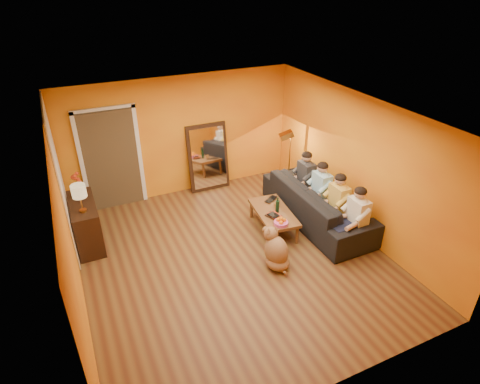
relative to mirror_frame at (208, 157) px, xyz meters
name	(u,v)px	position (x,y,z in m)	size (l,w,h in m)	color
room_shell	(224,184)	(-0.55, -2.26, 0.54)	(5.00, 5.50, 2.60)	brown
white_accent	(60,179)	(-3.04, -0.88, 0.54)	(0.02, 1.90, 2.58)	white
doorway_recess	(111,158)	(-2.05, 0.20, 0.29)	(1.06, 0.30, 2.10)	#3F2D19
door_jamb_left	(82,165)	(-2.62, 0.08, 0.29)	(0.08, 0.06, 2.20)	white
door_jamb_right	(140,155)	(-1.48, 0.08, 0.29)	(0.08, 0.06, 2.20)	white
door_header	(103,109)	(-2.05, 0.08, 1.36)	(1.22, 0.06, 0.08)	white
mirror_frame	(208,157)	(0.00, 0.00, 0.00)	(0.92, 0.06, 1.52)	black
mirror_glass	(209,158)	(0.00, -0.04, 0.00)	(0.78, 0.02, 1.36)	white
sideboard	(86,223)	(-2.79, -1.08, -0.34)	(0.44, 1.18, 0.85)	black
table_lamp	(80,199)	(-2.79, -1.38, 0.34)	(0.24, 0.24, 0.51)	beige
sofa	(317,204)	(1.45, -2.21, -0.37)	(1.04, 2.66, 0.78)	black
coffee_table	(273,220)	(0.50, -2.14, -0.55)	(0.62, 1.22, 0.42)	brown
floor_lamp	(289,163)	(1.55, -0.94, -0.04)	(0.30, 0.24, 1.44)	gold
dog	(276,248)	(0.02, -3.10, -0.40)	(0.40, 0.62, 0.73)	#8D6340
person_far_left	(357,218)	(1.58, -3.21, -0.15)	(0.70, 0.44, 1.22)	beige
person_mid_left	(338,203)	(1.58, -2.66, -0.15)	(0.70, 0.44, 1.22)	gold
person_mid_right	(321,190)	(1.58, -2.11, -0.15)	(0.70, 0.44, 1.22)	#9CD3F2
person_far_right	(306,179)	(1.58, -1.56, -0.15)	(0.70, 0.44, 1.22)	#2D2D31
fruit_bowl	(281,221)	(0.40, -2.59, -0.26)	(0.26, 0.26, 0.16)	#D84C96
wine_bottle	(278,205)	(0.55, -2.19, -0.18)	(0.07, 0.07, 0.31)	black
tumbler	(276,205)	(0.62, -2.02, -0.29)	(0.10, 0.10, 0.09)	#B27F3F
laptop	(273,200)	(0.68, -1.79, -0.33)	(0.32, 0.21, 0.03)	black
book_lower	(270,218)	(0.32, -2.34, -0.33)	(0.20, 0.27, 0.02)	black
book_mid	(271,217)	(0.33, -2.33, -0.31)	(0.18, 0.24, 0.02)	#BB3215
book_upper	(271,216)	(0.32, -2.35, -0.29)	(0.15, 0.20, 0.02)	black
vase	(79,192)	(-2.79, -0.83, 0.19)	(0.20, 0.20, 0.21)	black
flowers	(76,178)	(-2.79, -0.83, 0.47)	(0.17, 0.17, 0.51)	#BB3215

